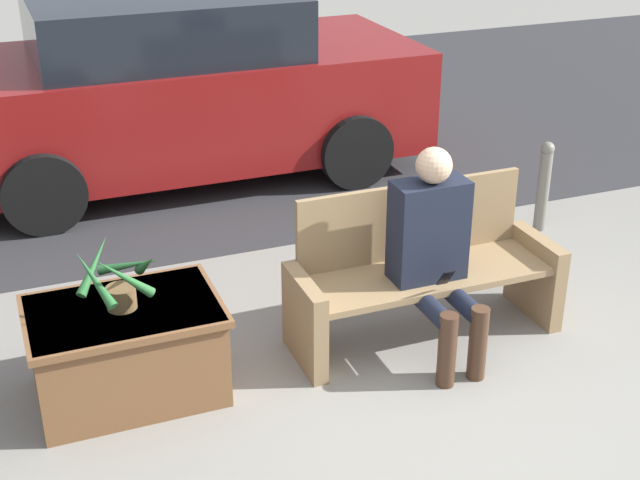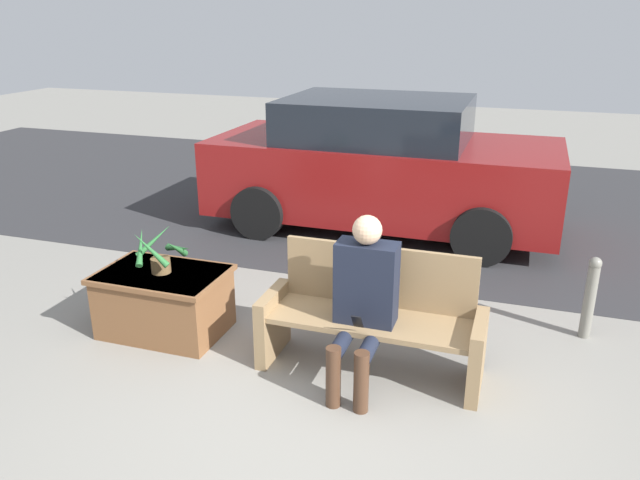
{
  "view_description": "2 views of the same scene",
  "coord_description": "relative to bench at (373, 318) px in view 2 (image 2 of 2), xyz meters",
  "views": [
    {
      "loc": [
        -2.06,
        -3.33,
        2.87
      ],
      "look_at": [
        -0.38,
        0.95,
        0.68
      ],
      "focal_mm": 50.0,
      "sensor_mm": 36.0,
      "label": 1
    },
    {
      "loc": [
        1.18,
        -3.18,
        2.54
      ],
      "look_at": [
        -0.3,
        1.23,
        0.83
      ],
      "focal_mm": 35.0,
      "sensor_mm": 36.0,
      "label": 2
    }
  ],
  "objects": [
    {
      "name": "ground_plane",
      "position": [
        -0.24,
        -0.85,
        -0.41
      ],
      "size": [
        30.0,
        30.0,
        0.0
      ],
      "primitive_type": "plane",
      "color": "gray"
    },
    {
      "name": "road_surface",
      "position": [
        -0.24,
        4.45,
        -0.41
      ],
      "size": [
        20.0,
        6.0,
        0.01
      ],
      "primitive_type": "cube",
      "color": "#2D2D30",
      "rests_on": "ground_plane"
    },
    {
      "name": "bench",
      "position": [
        0.0,
        0.0,
        0.0
      ],
      "size": [
        1.64,
        0.53,
        0.91
      ],
      "color": "#8C704C",
      "rests_on": "ground_plane"
    },
    {
      "name": "person_seated",
      "position": [
        -0.03,
        -0.19,
        0.26
      ],
      "size": [
        0.43,
        0.62,
        1.24
      ],
      "color": "black",
      "rests_on": "ground_plane"
    },
    {
      "name": "planter_box",
      "position": [
        -1.77,
        -0.0,
        -0.12
      ],
      "size": [
        1.03,
        0.71,
        0.54
      ],
      "color": "brown",
      "rests_on": "ground_plane"
    },
    {
      "name": "potted_plant",
      "position": [
        -1.77,
        0.01,
        0.29
      ],
      "size": [
        0.49,
        0.48,
        0.38
      ],
      "color": "brown",
      "rests_on": "planter_box"
    },
    {
      "name": "parked_car",
      "position": [
        -0.71,
        3.24,
        0.36
      ],
      "size": [
        4.12,
        1.98,
        1.58
      ],
      "color": "maroon",
      "rests_on": "ground_plane"
    },
    {
      "name": "bollard_post",
      "position": [
        1.56,
        1.02,
        -0.04
      ],
      "size": [
        0.1,
        0.1,
        0.71
      ],
      "color": "slate",
      "rests_on": "ground_plane"
    }
  ]
}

